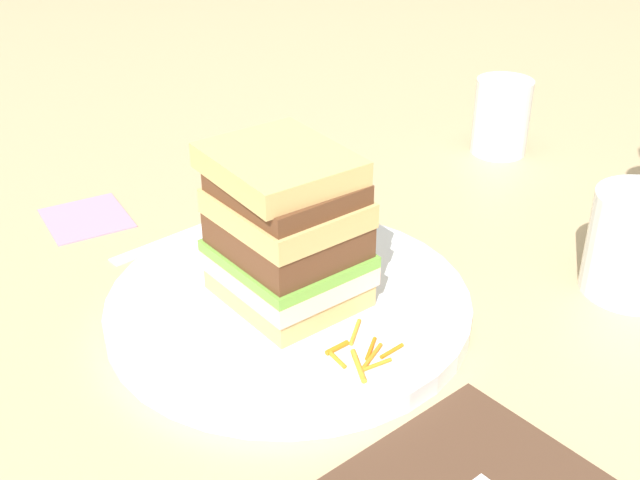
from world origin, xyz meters
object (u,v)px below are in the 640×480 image
knife (202,228)px  empty_tumbler_0 (501,117)px  juice_glass (637,249)px  main_plate (289,305)px  sandwich (287,230)px  napkin_pink (86,218)px

knife → empty_tumbler_0: (0.04, 0.36, 0.04)m
knife → juice_glass: (0.30, 0.23, 0.04)m
knife → main_plate: bearing=-4.0°
empty_tumbler_0 → juice_glass: bearing=-25.9°
sandwich → empty_tumbler_0: sandwich is taller
main_plate → juice_glass: (0.14, 0.24, 0.03)m
juice_glass → napkin_pink: juice_glass is taller
sandwich → juice_glass: 0.28m
main_plate → juice_glass: 0.28m
main_plate → knife: 0.16m
main_plate → sandwich: sandwich is taller
juice_glass → napkin_pink: 0.49m
sandwich → empty_tumbler_0: size_ratio=1.42×
main_plate → juice_glass: juice_glass is taller
knife → napkin_pink: (-0.08, -0.08, -0.00)m
empty_tumbler_0 → napkin_pink: (-0.12, -0.44, -0.04)m
empty_tumbler_0 → napkin_pink: 0.46m
main_plate → sandwich: bearing=-152.9°
juice_glass → napkin_pink: (-0.38, -0.31, -0.04)m
knife → empty_tumbler_0: bearing=84.4°
main_plate → sandwich: 0.07m
juice_glass → knife: bearing=-141.9°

